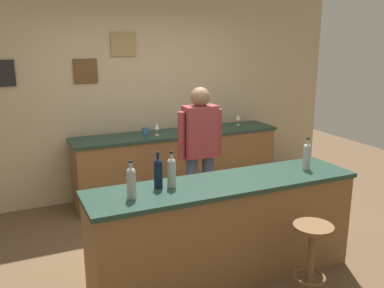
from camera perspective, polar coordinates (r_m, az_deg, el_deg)
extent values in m
plane|color=brown|center=(4.34, 1.67, -15.04)|extent=(10.00, 10.00, 0.00)
cube|color=tan|center=(5.72, -7.24, 6.90)|extent=(6.00, 0.06, 2.80)
cube|color=brown|center=(5.48, -14.30, 9.60)|extent=(0.29, 0.02, 0.30)
cube|color=#997F4C|center=(5.58, -9.32, 13.27)|extent=(0.33, 0.02, 0.30)
cube|color=brown|center=(3.82, 4.41, -11.92)|extent=(2.37, 0.57, 0.88)
cube|color=#1E382D|center=(3.64, 4.55, -5.41)|extent=(2.42, 0.60, 0.04)
cube|color=brown|center=(5.71, -1.95, -2.99)|extent=(2.75, 0.53, 0.86)
cube|color=#1E382D|center=(5.59, -1.99, 1.42)|extent=(2.80, 0.56, 0.04)
cylinder|color=#384766|center=(4.78, 2.16, -6.50)|extent=(0.13, 0.13, 0.86)
cylinder|color=#384766|center=(4.70, -0.04, -6.87)|extent=(0.13, 0.13, 0.86)
cube|color=maroon|center=(4.53, 1.11, 1.73)|extent=(0.36, 0.20, 0.56)
sphere|color=brown|center=(4.46, 1.13, 6.43)|extent=(0.21, 0.21, 0.21)
cylinder|color=maroon|center=(4.63, 3.56, 1.61)|extent=(0.08, 0.08, 0.52)
cylinder|color=maroon|center=(4.45, -1.45, 1.10)|extent=(0.08, 0.08, 0.52)
cylinder|color=brown|center=(3.68, 15.81, -15.64)|extent=(0.06, 0.06, 0.65)
torus|color=brown|center=(3.73, 15.70, -17.01)|extent=(0.26, 0.26, 0.02)
cylinder|color=brown|center=(3.52, 16.19, -10.83)|extent=(0.32, 0.32, 0.03)
cylinder|color=#999E99|center=(3.26, -8.24, -5.71)|extent=(0.07, 0.07, 0.20)
sphere|color=#999E99|center=(3.22, -8.32, -3.82)|extent=(0.07, 0.07, 0.07)
cylinder|color=#999E99|center=(3.21, -8.34, -3.27)|extent=(0.03, 0.03, 0.09)
cylinder|color=black|center=(3.19, -8.37, -2.37)|extent=(0.03, 0.03, 0.02)
cylinder|color=black|center=(3.46, -4.62, -4.38)|extent=(0.07, 0.07, 0.20)
sphere|color=black|center=(3.43, -4.66, -2.60)|extent=(0.07, 0.07, 0.07)
cylinder|color=black|center=(3.42, -4.67, -2.08)|extent=(0.03, 0.03, 0.09)
cylinder|color=black|center=(3.40, -4.69, -1.22)|extent=(0.03, 0.03, 0.02)
cylinder|color=#999E99|center=(3.47, -2.80, -4.31)|extent=(0.07, 0.07, 0.20)
sphere|color=#999E99|center=(3.43, -2.82, -2.52)|extent=(0.07, 0.07, 0.07)
cylinder|color=#999E99|center=(3.42, -2.83, -2.01)|extent=(0.03, 0.03, 0.09)
cylinder|color=black|center=(3.41, -2.84, -1.15)|extent=(0.03, 0.03, 0.02)
cylinder|color=#999E99|center=(4.07, 15.33, -1.98)|extent=(0.07, 0.07, 0.20)
sphere|color=#999E99|center=(4.04, 15.43, -0.45)|extent=(0.07, 0.07, 0.07)
cylinder|color=#999E99|center=(4.03, 15.46, 0.00)|extent=(0.03, 0.03, 0.09)
cylinder|color=black|center=(4.02, 15.51, 0.73)|extent=(0.03, 0.03, 0.02)
cylinder|color=silver|center=(5.44, -4.78, 1.25)|extent=(0.06, 0.06, 0.00)
cylinder|color=silver|center=(5.43, -4.79, 1.66)|extent=(0.01, 0.01, 0.07)
cone|color=silver|center=(5.41, -4.80, 2.43)|extent=(0.07, 0.07, 0.08)
cylinder|color=silver|center=(6.08, 6.29, 2.61)|extent=(0.06, 0.06, 0.00)
cylinder|color=silver|center=(6.08, 6.30, 2.98)|extent=(0.01, 0.01, 0.07)
cone|color=silver|center=(6.06, 6.32, 3.67)|extent=(0.07, 0.07, 0.08)
cylinder|color=#336699|center=(5.47, -6.42, 1.77)|extent=(0.08, 0.08, 0.09)
torus|color=#336699|center=(5.49, -5.86, 1.88)|extent=(0.06, 0.01, 0.06)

